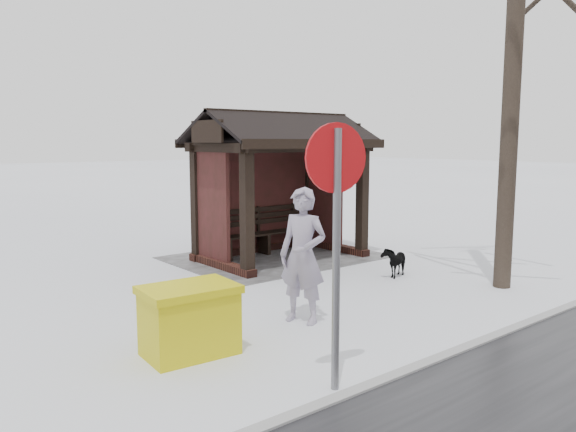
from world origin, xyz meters
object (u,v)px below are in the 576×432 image
Objects in this scene: dog at (394,261)px; grit_bin at (189,320)px; pedestrian at (303,256)px; bus_shelter at (277,156)px; road_sign at (336,203)px.

grit_bin is (4.84, 1.04, 0.13)m from dog.
pedestrian reaches higher than grit_bin.
grit_bin is (4.18, 3.72, -1.75)m from bus_shelter.
pedestrian is 0.70× the size of road_sign.
road_sign is (4.17, 2.76, 1.60)m from dog.
bus_shelter is at bearing 174.02° from dog.
bus_shelter is 1.93× the size of pedestrian.
road_sign is at bearing -76.41° from dog.
grit_bin is at bearing -109.78° from pedestrian.
road_sign reaches higher than dog.
road_sign is at bearing 115.52° from grit_bin.
bus_shelter reaches higher than dog.
pedestrian is at bearing -111.37° from road_sign.
pedestrian reaches higher than dog.
grit_bin is 2.36m from road_sign.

